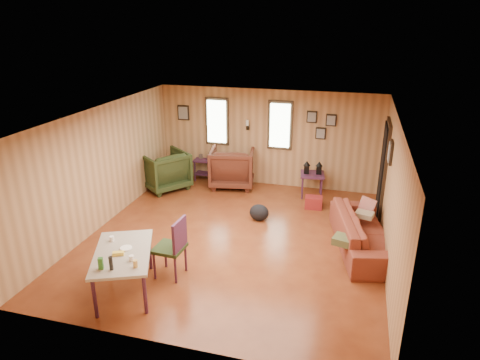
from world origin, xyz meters
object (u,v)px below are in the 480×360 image
object	(u,v)px
side_table	(312,172)
dining_table	(123,256)
recliner_brown	(232,165)
end_table	(205,165)
sofa	(365,227)
recliner_green	(164,168)

from	to	relation	value
side_table	dining_table	world-z (taller)	dining_table
recliner_brown	end_table	distance (m)	0.88
sofa	recliner_brown	size ratio (longest dim) A/B	2.08
recliner_green	dining_table	size ratio (longest dim) A/B	0.66
sofa	recliner_brown	distance (m)	3.99
recliner_brown	side_table	distance (m)	2.01
sofa	recliner_green	distance (m)	5.08
recliner_brown	dining_table	distance (m)	4.75
recliner_green	end_table	xyz separation A→B (m)	(0.74, 0.89, -0.14)
end_table	dining_table	world-z (taller)	dining_table
recliner_brown	end_table	xyz separation A→B (m)	(-0.82, 0.28, -0.17)
recliner_green	dining_table	xyz separation A→B (m)	(1.22, -4.12, 0.11)
sofa	side_table	bearing A→B (deg)	15.30
end_table	dining_table	distance (m)	5.05
sofa	dining_table	size ratio (longest dim) A/B	1.44
side_table	dining_table	bearing A→B (deg)	-117.03
recliner_green	end_table	bearing A→B (deg)	178.38
recliner_green	recliner_brown	bearing A→B (deg)	149.42
sofa	side_table	xyz separation A→B (m)	(-1.20, 2.24, 0.15)
recliner_green	side_table	size ratio (longest dim) A/B	1.19
recliner_brown	dining_table	size ratio (longest dim) A/B	0.69
sofa	recliner_green	size ratio (longest dim) A/B	2.17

